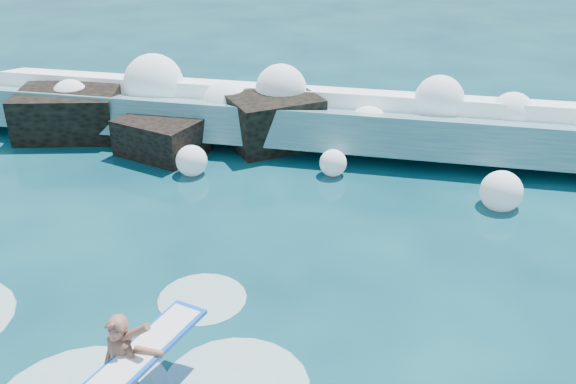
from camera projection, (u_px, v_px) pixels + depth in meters
The scene contains 6 objects.
ground at pixel (180, 297), 11.08m from camera, with size 200.00×200.00×0.00m, color #082E41.
breaking_wave at pixel (327, 121), 17.20m from camera, with size 19.44×2.97×1.68m.
rock_cluster at pixel (159, 124), 17.24m from camera, with size 8.68×3.65×1.57m.
surfer_with_board at pixel (126, 367), 8.60m from camera, with size 1.22×2.91×1.71m.
wave_spray at pixel (299, 104), 17.02m from camera, with size 14.98×4.58×2.16m.
surf_foam at pixel (76, 379), 9.29m from camera, with size 8.90×5.31×0.13m.
Camera 1 is at (3.69, -8.51, 6.59)m, focal length 40.00 mm.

